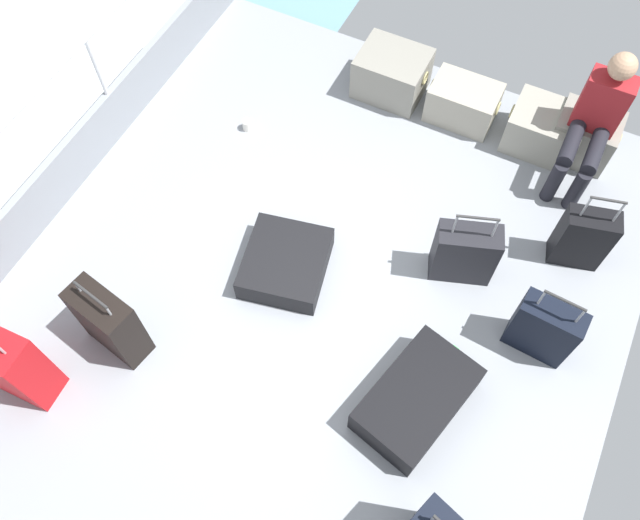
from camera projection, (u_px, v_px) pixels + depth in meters
name	position (u px, v px, depth m)	size (l,w,h in m)	color
ground_plane	(312.00, 299.00, 4.80)	(4.40, 5.20, 0.06)	gray
gunwale_port	(63.00, 174.00, 5.04)	(0.06, 5.20, 0.45)	gray
railing_port	(36.00, 126.00, 4.56)	(0.04, 4.20, 1.02)	silver
cargo_crate_0	(392.00, 74.00, 5.60)	(0.62, 0.48, 0.40)	gray
cargo_crate_1	(463.00, 103.00, 5.47)	(0.60, 0.38, 0.35)	#9E9989
cargo_crate_2	(544.00, 129.00, 5.32)	(0.61, 0.46, 0.37)	gray
cargo_crate_3	(584.00, 136.00, 5.26)	(0.52, 0.40, 0.40)	gray
passenger_seated	(596.00, 120.00, 4.84)	(0.34, 0.66, 1.10)	maroon
suitcase_0	(286.00, 263.00, 4.79)	(0.71, 0.75, 0.21)	black
suitcase_1	(417.00, 399.00, 4.26)	(0.69, 0.92, 0.28)	black
suitcase_3	(13.00, 366.00, 4.14)	(0.41, 0.27, 0.84)	red
suitcase_5	(544.00, 329.00, 4.36)	(0.44, 0.22, 0.72)	black
suitcase_6	(110.00, 322.00, 4.33)	(0.49, 0.30, 0.74)	black
suitcase_7	(464.00, 253.00, 4.65)	(0.49, 0.35, 0.74)	black
suitcase_8	(583.00, 238.00, 4.70)	(0.40, 0.27, 0.77)	black
paper_cup	(247.00, 125.00, 5.51)	(0.08, 0.08, 0.10)	white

